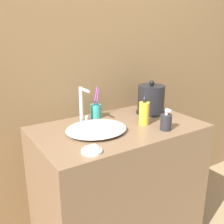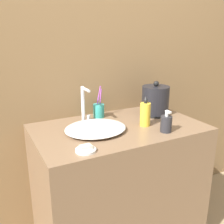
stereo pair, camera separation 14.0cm
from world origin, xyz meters
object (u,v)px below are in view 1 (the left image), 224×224
Objects in this scene: lotion_bottle at (166,122)px; shampoo_bottle at (144,113)px; faucet at (83,104)px; electric_kettle at (151,100)px; toothbrush_cup at (96,111)px.

shampoo_bottle is (-0.05, 0.14, 0.03)m from lotion_bottle.
lotion_bottle is at bearing -70.59° from shampoo_bottle.
faucet is 0.50m from electric_kettle.
faucet is 1.78× the size of lotion_bottle.
faucet is at bearing 142.72° from shampoo_bottle.
electric_kettle is at bearing 39.59° from shampoo_bottle.
toothbrush_cup is (0.12, 0.05, -0.08)m from faucet.
shampoo_bottle is at bearing -140.41° from electric_kettle.
faucet is at bearing -158.40° from toothbrush_cup.
electric_kettle reaches higher than faucet.
toothbrush_cup is 0.48m from lotion_bottle.
shampoo_bottle is at bearing -37.28° from faucet.
faucet reaches higher than lotion_bottle.
electric_kettle reaches higher than shampoo_bottle.
faucet reaches higher than toothbrush_cup.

